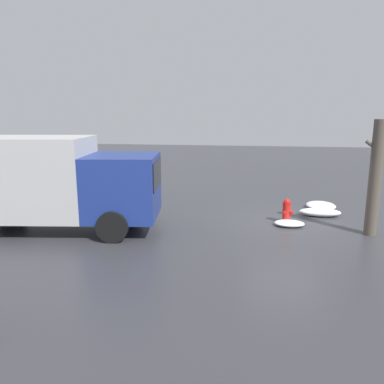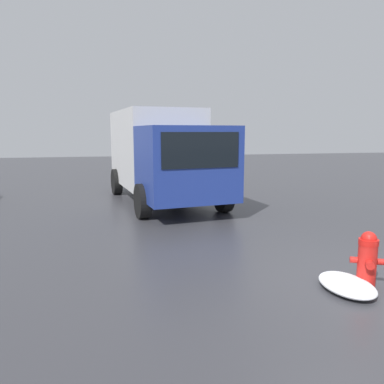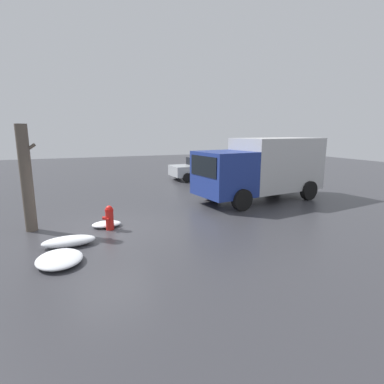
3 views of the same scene
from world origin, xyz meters
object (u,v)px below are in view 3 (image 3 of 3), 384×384
Objects in this scene: delivery_truck at (263,167)px; parked_car at (202,168)px; tree_trunk at (27,179)px; fire_hydrant at (109,217)px.

delivery_truck is 1.54× the size of parked_car.
tree_trunk is at bearing 88.23° from delivery_truck.
parked_car is at bearing -7.38° from delivery_truck.
parked_car is (7.21, 8.77, 0.34)m from fire_hydrant.
parked_car is at bearing 39.48° from tree_trunk.
fire_hydrant is at bearing -20.04° from tree_trunk.
tree_trunk is 9.69m from delivery_truck.
tree_trunk is 0.53× the size of delivery_truck.
tree_trunk reaches higher than delivery_truck.
parked_car is (-0.05, 6.88, -0.80)m from delivery_truck.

